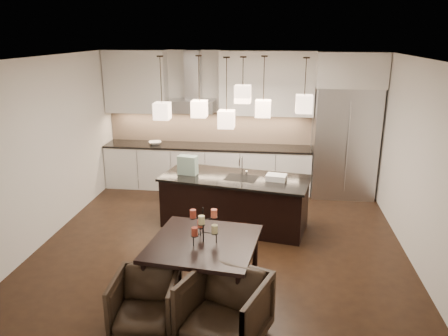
# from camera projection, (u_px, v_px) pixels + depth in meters

# --- Properties ---
(floor) EXTENTS (5.50, 5.50, 0.02)m
(floor) POSITION_uv_depth(u_px,v_px,m) (222.00, 242.00, 6.83)
(floor) COLOR black
(floor) RESTS_ON ground
(ceiling) EXTENTS (5.50, 5.50, 0.02)m
(ceiling) POSITION_uv_depth(u_px,v_px,m) (222.00, 57.00, 5.99)
(ceiling) COLOR white
(ceiling) RESTS_ON wall_back
(wall_back) EXTENTS (5.50, 0.02, 2.80)m
(wall_back) POSITION_uv_depth(u_px,v_px,m) (239.00, 120.00, 9.02)
(wall_back) COLOR silver
(wall_back) RESTS_ON ground
(wall_front) EXTENTS (5.50, 0.02, 2.80)m
(wall_front) POSITION_uv_depth(u_px,v_px,m) (182.00, 241.00, 3.79)
(wall_front) COLOR silver
(wall_front) RESTS_ON ground
(wall_left) EXTENTS (0.02, 5.50, 2.80)m
(wall_left) POSITION_uv_depth(u_px,v_px,m) (45.00, 150.00, 6.73)
(wall_left) COLOR silver
(wall_left) RESTS_ON ground
(wall_right) EXTENTS (0.02, 5.50, 2.80)m
(wall_right) POSITION_uv_depth(u_px,v_px,m) (418.00, 162.00, 6.08)
(wall_right) COLOR silver
(wall_right) RESTS_ON ground
(refrigerator) EXTENTS (1.20, 0.72, 2.15)m
(refrigerator) POSITION_uv_depth(u_px,v_px,m) (344.00, 143.00, 8.51)
(refrigerator) COLOR #B7B7BA
(refrigerator) RESTS_ON floor
(fridge_panel) EXTENTS (1.26, 0.72, 0.65)m
(fridge_panel) POSITION_uv_depth(u_px,v_px,m) (351.00, 69.00, 8.10)
(fridge_panel) COLOR silver
(fridge_panel) RESTS_ON refrigerator
(lower_cabinets) EXTENTS (4.21, 0.62, 0.88)m
(lower_cabinets) POSITION_uv_depth(u_px,v_px,m) (207.00, 168.00, 9.07)
(lower_cabinets) COLOR silver
(lower_cabinets) RESTS_ON floor
(countertop) EXTENTS (4.21, 0.66, 0.04)m
(countertop) POSITION_uv_depth(u_px,v_px,m) (207.00, 146.00, 8.93)
(countertop) COLOR black
(countertop) RESTS_ON lower_cabinets
(backsplash) EXTENTS (4.21, 0.02, 0.63)m
(backsplash) POSITION_uv_depth(u_px,v_px,m) (209.00, 127.00, 9.12)
(backsplash) COLOR #CEAC8F
(backsplash) RESTS_ON countertop
(upper_cab_left) EXTENTS (1.25, 0.35, 1.25)m
(upper_cab_left) POSITION_uv_depth(u_px,v_px,m) (136.00, 82.00, 8.86)
(upper_cab_left) COLOR silver
(upper_cab_left) RESTS_ON wall_back
(upper_cab_right) EXTENTS (1.85, 0.35, 1.25)m
(upper_cab_right) POSITION_uv_depth(u_px,v_px,m) (267.00, 83.00, 8.55)
(upper_cab_right) COLOR silver
(upper_cab_right) RESTS_ON wall_back
(hood_canopy) EXTENTS (0.90, 0.52, 0.24)m
(hood_canopy) POSITION_uv_depth(u_px,v_px,m) (192.00, 106.00, 8.77)
(hood_canopy) COLOR #B7B7BA
(hood_canopy) RESTS_ON wall_back
(hood_chimney) EXTENTS (0.30, 0.28, 0.96)m
(hood_chimney) POSITION_uv_depth(u_px,v_px,m) (193.00, 75.00, 8.70)
(hood_chimney) COLOR #B7B7BA
(hood_chimney) RESTS_ON hood_canopy
(fruit_bowl) EXTENTS (0.33, 0.33, 0.06)m
(fruit_bowl) POSITION_uv_depth(u_px,v_px,m) (155.00, 143.00, 9.00)
(fruit_bowl) COLOR silver
(fruit_bowl) RESTS_ON countertop
(island_body) EXTENTS (2.46, 1.34, 0.82)m
(island_body) POSITION_uv_depth(u_px,v_px,m) (235.00, 202.00, 7.31)
(island_body) COLOR black
(island_body) RESTS_ON floor
(island_top) EXTENTS (2.55, 1.43, 0.04)m
(island_top) POSITION_uv_depth(u_px,v_px,m) (235.00, 178.00, 7.18)
(island_top) COLOR black
(island_top) RESTS_ON island_body
(faucet) EXTENTS (0.13, 0.24, 0.35)m
(faucet) POSITION_uv_depth(u_px,v_px,m) (242.00, 166.00, 7.18)
(faucet) COLOR silver
(faucet) RESTS_ON island_top
(tote_bag) EXTENTS (0.34, 0.22, 0.32)m
(tote_bag) POSITION_uv_depth(u_px,v_px,m) (188.00, 165.00, 7.28)
(tote_bag) COLOR #225A38
(tote_bag) RESTS_ON island_top
(food_container) EXTENTS (0.35, 0.28, 0.09)m
(food_container) POSITION_uv_depth(u_px,v_px,m) (276.00, 177.00, 7.01)
(food_container) COLOR silver
(food_container) RESTS_ON island_top
(dining_table) EXTENTS (1.38, 1.38, 0.75)m
(dining_table) POSITION_uv_depth(u_px,v_px,m) (204.00, 269.00, 5.32)
(dining_table) COLOR black
(dining_table) RESTS_ON floor
(candelabra) EXTENTS (0.40, 0.40, 0.44)m
(candelabra) POSITION_uv_depth(u_px,v_px,m) (203.00, 225.00, 5.15)
(candelabra) COLOR black
(candelabra) RESTS_ON dining_table
(candle_a) EXTENTS (0.08, 0.08, 0.10)m
(candle_a) POSITION_uv_depth(u_px,v_px,m) (215.00, 229.00, 5.13)
(candle_a) COLOR beige
(candle_a) RESTS_ON candelabra
(candle_b) EXTENTS (0.08, 0.08, 0.10)m
(candle_b) POSITION_uv_depth(u_px,v_px,m) (200.00, 223.00, 5.29)
(candle_b) COLOR #DF6246
(candle_b) RESTS_ON candelabra
(candle_c) EXTENTS (0.08, 0.08, 0.10)m
(candle_c) POSITION_uv_depth(u_px,v_px,m) (195.00, 231.00, 5.07)
(candle_c) COLOR #993727
(candle_c) RESTS_ON candelabra
(candle_d) EXTENTS (0.08, 0.08, 0.10)m
(candle_d) POSITION_uv_depth(u_px,v_px,m) (214.00, 213.00, 5.17)
(candle_d) COLOR #DF6246
(candle_d) RESTS_ON candelabra
(candle_e) EXTENTS (0.08, 0.08, 0.10)m
(candle_e) POSITION_uv_depth(u_px,v_px,m) (193.00, 214.00, 5.16)
(candle_e) COLOR #993727
(candle_e) RESTS_ON candelabra
(candle_f) EXTENTS (0.08, 0.08, 0.10)m
(candle_f) POSITION_uv_depth(u_px,v_px,m) (202.00, 220.00, 4.99)
(candle_f) COLOR beige
(candle_f) RESTS_ON candelabra
(armchair_left) EXTENTS (0.72, 0.74, 0.64)m
(armchair_left) POSITION_uv_depth(u_px,v_px,m) (146.00, 303.00, 4.75)
(armchair_left) COLOR black
(armchair_left) RESTS_ON floor
(armchair_right) EXTENTS (1.04, 1.06, 0.75)m
(armchair_right) POSITION_uv_depth(u_px,v_px,m) (225.00, 310.00, 4.53)
(armchair_right) COLOR black
(armchair_right) RESTS_ON floor
(pendant_a) EXTENTS (0.24, 0.24, 0.26)m
(pendant_a) POSITION_uv_depth(u_px,v_px,m) (162.00, 111.00, 6.81)
(pendant_a) COLOR beige
(pendant_a) RESTS_ON ceiling
(pendant_b) EXTENTS (0.24, 0.24, 0.26)m
(pendant_b) POSITION_uv_depth(u_px,v_px,m) (199.00, 109.00, 6.97)
(pendant_b) COLOR beige
(pendant_b) RESTS_ON ceiling
(pendant_c) EXTENTS (0.24, 0.24, 0.26)m
(pendant_c) POSITION_uv_depth(u_px,v_px,m) (243.00, 94.00, 6.55)
(pendant_c) COLOR beige
(pendant_c) RESTS_ON ceiling
(pendant_d) EXTENTS (0.24, 0.24, 0.26)m
(pendant_d) POSITION_uv_depth(u_px,v_px,m) (263.00, 109.00, 6.82)
(pendant_d) COLOR beige
(pendant_d) RESTS_ON ceiling
(pendant_e) EXTENTS (0.24, 0.24, 0.26)m
(pendant_e) POSITION_uv_depth(u_px,v_px,m) (304.00, 104.00, 6.40)
(pendant_e) COLOR beige
(pendant_e) RESTS_ON ceiling
(pendant_f) EXTENTS (0.24, 0.24, 0.26)m
(pendant_f) POSITION_uv_depth(u_px,v_px,m) (226.00, 119.00, 6.55)
(pendant_f) COLOR beige
(pendant_f) RESTS_ON ceiling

